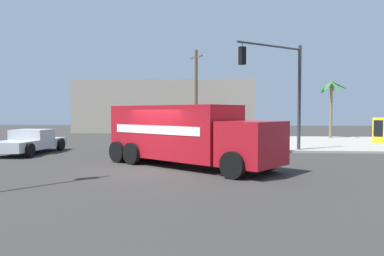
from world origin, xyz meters
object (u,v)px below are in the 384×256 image
object	(u,v)px
pickup_silver	(30,141)
utility_pole	(196,92)
traffic_light_primary	(281,80)
vending_machine_red	(381,130)
palm_tree_far	(331,100)
delivery_truck	(186,134)

from	to	relation	value
pickup_silver	utility_pole	size ratio (longest dim) A/B	0.62
utility_pole	pickup_silver	bearing A→B (deg)	-118.03
traffic_light_primary	vending_machine_red	distance (m)	10.60
palm_tree_far	delivery_truck	bearing A→B (deg)	-123.05
traffic_light_primary	utility_pole	world-z (taller)	utility_pole
delivery_truck	pickup_silver	size ratio (longest dim) A/B	1.54
traffic_light_primary	pickup_silver	distance (m)	14.97
palm_tree_far	utility_pole	xyz separation A→B (m)	(-12.12, 2.96, 0.90)
delivery_truck	palm_tree_far	world-z (taller)	palm_tree_far
delivery_truck	palm_tree_far	size ratio (longest dim) A/B	1.63
vending_machine_red	utility_pole	world-z (taller)	utility_pole
traffic_light_primary	vending_machine_red	bearing A→B (deg)	36.48
pickup_silver	vending_machine_red	distance (m)	23.80
vending_machine_red	palm_tree_far	xyz separation A→B (m)	(-2.06, 5.39, 2.42)
traffic_light_primary	delivery_truck	bearing A→B (deg)	-131.74
vending_machine_red	utility_pole	bearing A→B (deg)	149.50
delivery_truck	utility_pole	distance (m)	20.19
delivery_truck	vending_machine_red	world-z (taller)	delivery_truck
vending_machine_red	traffic_light_primary	bearing A→B (deg)	-143.52
traffic_light_primary	pickup_silver	world-z (taller)	traffic_light_primary
traffic_light_primary	palm_tree_far	size ratio (longest dim) A/B	1.26
palm_tree_far	traffic_light_primary	bearing A→B (deg)	-118.03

